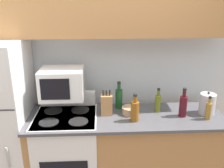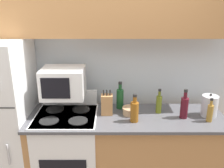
{
  "view_description": "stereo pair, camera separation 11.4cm",
  "coord_description": "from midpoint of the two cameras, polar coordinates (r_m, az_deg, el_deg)",
  "views": [
    {
      "loc": [
        0.09,
        -2.0,
        2.07
      ],
      "look_at": [
        0.2,
        0.27,
        1.28
      ],
      "focal_mm": 40.0,
      "sensor_mm": 36.0,
      "label": 1
    },
    {
      "loc": [
        0.2,
        -2.0,
        2.07
      ],
      "look_at": [
        0.2,
        0.27,
        1.28
      ],
      "focal_mm": 40.0,
      "sensor_mm": 36.0,
      "label": 2
    }
  ],
  "objects": [
    {
      "name": "stove",
      "position": [
        2.81,
        -11.21,
        -15.58
      ],
      "size": [
        0.62,
        0.62,
        1.1
      ],
      "color": "white",
      "rests_on": "ground_plane"
    },
    {
      "name": "microwave",
      "position": [
        2.57,
        -12.57,
        0.17
      ],
      "size": [
        0.43,
        0.36,
        0.3
      ],
      "color": "white",
      "rests_on": "stove"
    },
    {
      "name": "bottle_vinegar",
      "position": [
        2.61,
        20.01,
        -5.68
      ],
      "size": [
        0.06,
        0.06,
        0.24
      ],
      "color": "olive",
      "rests_on": "lower_cabinets"
    },
    {
      "name": "lower_cabinets",
      "position": [
        2.81,
        1.93,
        -15.69
      ],
      "size": [
        1.99,
        0.63,
        0.93
      ],
      "color": "#B27A47",
      "rests_on": "ground_plane"
    },
    {
      "name": "knife_block",
      "position": [
        2.55,
        -2.55,
        -4.73
      ],
      "size": [
        0.12,
        0.1,
        0.27
      ],
      "color": "#B27A47",
      "rests_on": "lower_cabinets"
    },
    {
      "name": "bottle_wine_red",
      "position": [
        2.59,
        14.74,
        -4.75
      ],
      "size": [
        0.08,
        0.08,
        0.3
      ],
      "color": "#470F19",
      "rests_on": "lower_cabinets"
    },
    {
      "name": "bottle_whiskey",
      "position": [
        2.42,
        3.87,
        -6.06
      ],
      "size": [
        0.08,
        0.08,
        0.28
      ],
      "color": "brown",
      "rests_on": "lower_cabinets"
    },
    {
      "name": "bottle_wine_green",
      "position": [
        2.69,
        0.36,
        -3.19
      ],
      "size": [
        0.08,
        0.08,
        0.3
      ],
      "color": "#194C23",
      "rests_on": "lower_cabinets"
    },
    {
      "name": "bottle_olive_oil",
      "position": [
        2.64,
        9.22,
        -4.23
      ],
      "size": [
        0.06,
        0.06,
        0.26
      ],
      "color": "#5B6619",
      "rests_on": "lower_cabinets"
    },
    {
      "name": "wall_back",
      "position": [
        2.86,
        -5.66,
        2.86
      ],
      "size": [
        8.0,
        0.05,
        2.55
      ],
      "color": "silver",
      "rests_on": "ground_plane"
    },
    {
      "name": "upper_cabinets",
      "position": [
        2.56,
        -6.44,
        18.57
      ],
      "size": [
        2.69,
        0.32,
        0.71
      ],
      "color": "#B27A47",
      "rests_on": "refrigerator"
    },
    {
      "name": "bowl",
      "position": [
        2.58,
        2.86,
        -6.01
      ],
      "size": [
        0.17,
        0.17,
        0.08
      ],
      "color": "tan",
      "rests_on": "lower_cabinets"
    },
    {
      "name": "kettle",
      "position": [
        2.72,
        19.82,
        -4.3
      ],
      "size": [
        0.16,
        0.16,
        0.24
      ],
      "color": "#B7B7BC",
      "rests_on": "lower_cabinets"
    }
  ]
}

